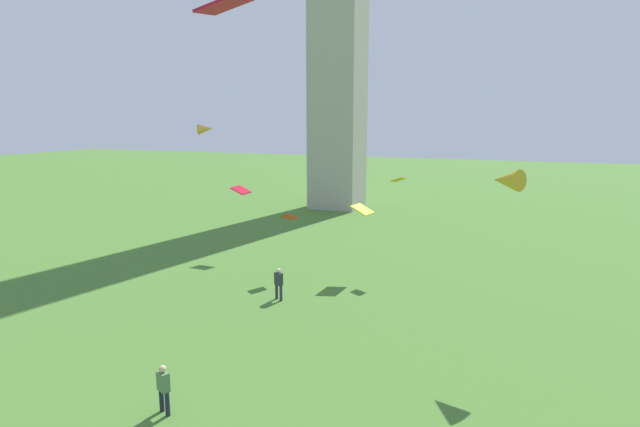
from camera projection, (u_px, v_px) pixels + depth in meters
person_0 at (279, 282)px, 25.97m from camera, size 0.52×0.43×1.73m
person_2 at (163, 386)px, 15.88m from camera, size 0.50×0.40×1.68m
kite_flying_0 at (398, 180)px, 30.03m from camera, size 0.93×0.73×0.41m
kite_flying_1 at (241, 190)px, 34.05m from camera, size 1.44×1.16×0.52m
kite_flying_2 at (506, 180)px, 19.70m from camera, size 1.55×1.46×0.95m
kite_flying_3 at (205, 129)px, 37.53m from camera, size 1.36×1.16×0.87m
kite_flying_4 at (290, 217)px, 29.34m from camera, size 0.97×0.99×0.55m
kite_flying_6 at (224, 5)px, 16.29m from camera, size 1.77×1.33×0.54m
kite_flying_7 at (362, 210)px, 29.41m from camera, size 1.11×1.65×0.63m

